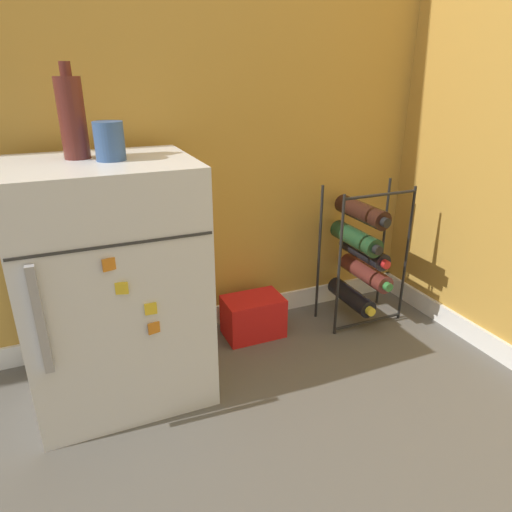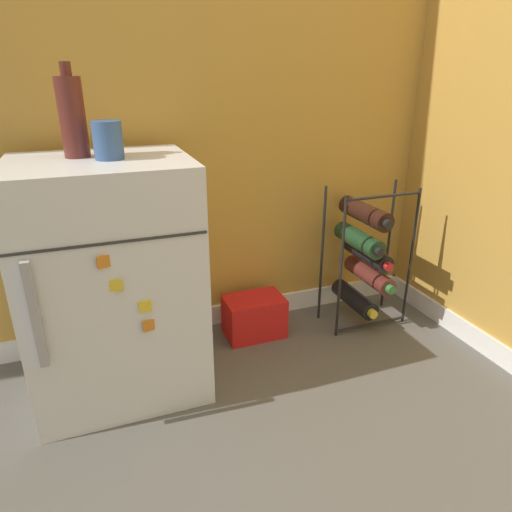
% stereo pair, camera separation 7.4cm
% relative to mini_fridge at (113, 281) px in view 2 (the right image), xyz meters
% --- Properties ---
extents(ground_plane, '(14.00, 14.00, 0.00)m').
position_rel_mini_fridge_xyz_m(ground_plane, '(0.55, -0.28, -0.41)').
color(ground_plane, '#56544F').
extents(wall_back, '(6.70, 0.07, 2.50)m').
position_rel_mini_fridge_xyz_m(wall_back, '(0.55, 0.33, 0.83)').
color(wall_back, '#BC8C38').
rests_on(wall_back, ground_plane).
extents(mini_fridge, '(0.56, 0.49, 0.82)m').
position_rel_mini_fridge_xyz_m(mini_fridge, '(0.00, 0.00, 0.00)').
color(mini_fridge, silver).
rests_on(mini_fridge, ground_plane).
extents(wine_rack, '(0.36, 0.32, 0.63)m').
position_rel_mini_fridge_xyz_m(wine_rack, '(1.05, 0.09, -0.09)').
color(wine_rack, black).
rests_on(wine_rack, ground_plane).
extents(soda_box, '(0.25, 0.16, 0.18)m').
position_rel_mini_fridge_xyz_m(soda_box, '(0.56, 0.14, -0.32)').
color(soda_box, red).
rests_on(soda_box, ground_plane).
extents(fridge_top_cup, '(0.09, 0.09, 0.11)m').
position_rel_mini_fridge_xyz_m(fridge_top_cup, '(0.04, -0.01, 0.47)').
color(fridge_top_cup, '#335184').
rests_on(fridge_top_cup, mini_fridge).
extents(fridge_top_bottle, '(0.08, 0.08, 0.28)m').
position_rel_mini_fridge_xyz_m(fridge_top_bottle, '(-0.05, 0.06, 0.53)').
color(fridge_top_bottle, '#56231E').
rests_on(fridge_top_bottle, mini_fridge).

